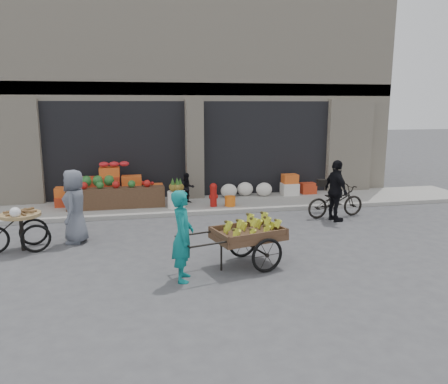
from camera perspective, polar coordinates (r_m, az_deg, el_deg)
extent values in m
plane|color=#424244|center=(9.70, 0.41, -7.42)|extent=(80.00, 80.00, 0.00)
cube|color=gray|center=(13.56, -3.26, -1.68)|extent=(18.00, 2.20, 0.12)
cube|color=beige|center=(17.28, -5.48, 12.60)|extent=(14.00, 6.00, 7.00)
cube|color=gray|center=(14.46, -4.19, 13.26)|extent=(14.00, 0.30, 0.40)
cube|color=black|center=(15.05, -13.84, 5.53)|extent=(4.40, 1.60, 3.10)
cube|color=black|center=(15.67, 4.65, 6.04)|extent=(4.40, 1.60, 3.10)
cube|color=beige|center=(14.32, -3.97, 5.55)|extent=(0.55, 0.80, 3.22)
cube|color=brown|center=(13.21, -13.86, -0.75)|extent=(2.80, 0.45, 0.60)
sphere|color=#1E5923|center=(13.66, -16.81, 1.37)|extent=(0.34, 0.34, 0.34)
cylinder|color=silver|center=(12.92, -6.23, -0.98)|extent=(0.52, 0.52, 0.50)
cylinder|color=#A5140F|center=(13.02, -1.39, -0.69)|extent=(0.20, 0.20, 0.56)
sphere|color=#A5140F|center=(12.95, -1.40, 0.70)|extent=(0.22, 0.22, 0.22)
cylinder|color=orange|center=(13.09, 0.80, -1.20)|extent=(0.32, 0.32, 0.30)
ellipsoid|color=silver|center=(14.41, 2.97, 0.25)|extent=(1.70, 0.60, 0.44)
imported|color=black|center=(13.51, -4.82, 0.52)|extent=(0.51, 0.43, 0.93)
cube|color=brown|center=(8.56, 3.17, -5.74)|extent=(1.50, 1.17, 0.12)
torus|color=black|center=(8.34, 5.66, -8.25)|extent=(0.66, 0.23, 0.67)
torus|color=black|center=(9.10, 2.48, -6.49)|extent=(0.66, 0.23, 0.67)
cylinder|color=black|center=(8.40, -0.35, -8.45)|extent=(0.05, 0.05, 0.55)
imported|color=#0E7270|center=(7.83, -5.41, -5.73)|extent=(0.49, 0.66, 1.66)
cylinder|color=#9E7F51|center=(10.34, -25.06, -2.71)|extent=(1.04, 1.04, 0.07)
cube|color=black|center=(10.43, -24.88, -4.84)|extent=(0.10, 0.10, 0.80)
torus|color=black|center=(10.20, -23.34, -5.60)|extent=(0.61, 0.23, 0.62)
torus|color=black|center=(10.74, -23.59, -4.79)|extent=(0.61, 0.23, 0.62)
imported|color=slate|center=(10.48, -18.91, -1.80)|extent=(0.63, 0.89, 1.69)
imported|color=black|center=(12.64, 14.35, -1.18)|extent=(1.77, 0.78, 0.90)
imported|color=black|center=(12.12, 14.42, 0.14)|extent=(0.51, 1.02, 1.67)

